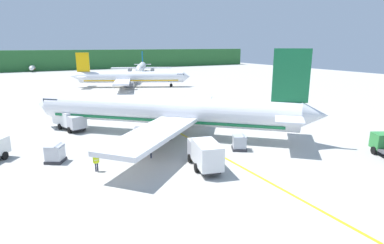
{
  "coord_description": "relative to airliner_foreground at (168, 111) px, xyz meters",
  "views": [
    {
      "loc": [
        -18.16,
        -16.05,
        12.3
      ],
      "look_at": [
        -0.83,
        16.24,
        3.27
      ],
      "focal_mm": 29.32,
      "sensor_mm": 36.0,
      "label": 1
    }
  ],
  "objects": [
    {
      "name": "ground",
      "position": [
        1.09,
        25.18,
        -3.49
      ],
      "size": [
        240.0,
        320.0,
        0.2
      ],
      "primitive_type": "cube",
      "color": "#B7B5AD"
    },
    {
      "name": "distant_treeline",
      "position": [
        1.09,
        132.44,
        1.54
      ],
      "size": [
        216.0,
        6.0,
        9.86
      ],
      "primitive_type": "cube",
      "color": "#28602D",
      "rests_on": "ground"
    },
    {
      "name": "airliner_foreground",
      "position": [
        0.0,
        0.0,
        0.0
      ],
      "size": [
        33.09,
        31.21,
        11.9
      ],
      "color": "white",
      "rests_on": "ground"
    },
    {
      "name": "airliner_mid_apron",
      "position": [
        11.13,
        52.69,
        -0.5
      ],
      "size": [
        33.42,
        28.17,
        10.15
      ],
      "color": "white",
      "rests_on": "ground"
    },
    {
      "name": "airliner_far_taxiway",
      "position": [
        30.33,
        97.87,
        -0.72
      ],
      "size": [
        26.28,
        31.26,
        9.36
      ],
      "color": "white",
      "rests_on": "ground"
    },
    {
      "name": "airliner_distant",
      "position": [
        -11.48,
        134.91,
        -1.53
      ],
      "size": [
        18.97,
        22.85,
        6.54
      ],
      "color": "silver",
      "rests_on": "ground"
    },
    {
      "name": "service_truck_catering",
      "position": [
        -1.67,
        -12.94,
        -1.77
      ],
      "size": [
        3.59,
        6.38,
        2.95
      ],
      "color": "silver",
      "rests_on": "ground"
    },
    {
      "name": "service_truck_pushback",
      "position": [
        -11.77,
        9.88,
        -1.85
      ],
      "size": [
        4.2,
        6.94,
        2.74
      ],
      "color": "silver",
      "rests_on": "ground"
    },
    {
      "name": "cargo_container_near",
      "position": [
        4.96,
        -9.93,
        -2.5
      ],
      "size": [
        2.32,
        2.32,
        1.88
      ],
      "color": "#333338",
      "rests_on": "ground"
    },
    {
      "name": "cargo_container_mid",
      "position": [
        -14.96,
        -3.84,
        -2.44
      ],
      "size": [
        2.46,
        2.46,
        2.02
      ],
      "color": "#333338",
      "rests_on": "ground"
    },
    {
      "name": "crew_marshaller",
      "position": [
        -5.45,
        -7.53,
        -2.44
      ],
      "size": [
        0.39,
        0.58,
        1.62
      ],
      "color": "#191E33",
      "rests_on": "ground"
    },
    {
      "name": "crew_loader_left",
      "position": [
        -11.62,
        -8.56,
        -2.36
      ],
      "size": [
        0.63,
        0.26,
        1.74
      ],
      "color": "#191E33",
      "rests_on": "ground"
    },
    {
      "name": "crew_loader_right",
      "position": [
        -5.21,
        -5.39,
        -2.36
      ],
      "size": [
        0.61,
        0.34,
        1.75
      ],
      "color": "#191E33",
      "rests_on": "ground"
    },
    {
      "name": "apron_guide_line",
      "position": [
        1.82,
        -4.62,
        -3.39
      ],
      "size": [
        0.3,
        60.0,
        0.01
      ],
      "primitive_type": "cube",
      "color": "yellow",
      "rests_on": "ground"
    }
  ]
}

